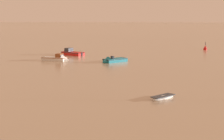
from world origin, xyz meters
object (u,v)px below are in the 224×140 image
at_px(motorboat_moored_1, 112,61).
at_px(rowboat_moored_0, 163,98).
at_px(motorboat_moored_3, 58,59).
at_px(motorboat_moored_2, 70,53).
at_px(channel_buoy, 205,48).

xyz_separation_m(motorboat_moored_1, rowboat_moored_0, (9.26, -28.77, -0.12)).
bearing_deg(motorboat_moored_3, motorboat_moored_1, 4.83).
distance_m(motorboat_moored_1, motorboat_moored_2, 15.84).
height_order(motorboat_moored_1, channel_buoy, channel_buoy).
bearing_deg(motorboat_moored_3, rowboat_moored_0, -45.60).
distance_m(rowboat_moored_0, motorboat_moored_2, 44.96).
height_order(rowboat_moored_0, motorboat_moored_2, motorboat_moored_2).
distance_m(rowboat_moored_0, channel_buoy, 56.87).
height_order(rowboat_moored_0, motorboat_moored_3, motorboat_moored_3).
xyz_separation_m(motorboat_moored_2, motorboat_moored_3, (0.21, -10.27, -0.03)).
xyz_separation_m(motorboat_moored_3, channel_buoy, (31.75, 25.84, 0.14)).
bearing_deg(channel_buoy, motorboat_moored_1, -127.83).
bearing_deg(motorboat_moored_3, motorboat_moored_2, 101.56).
relative_size(motorboat_moored_1, channel_buoy, 2.30).
bearing_deg(motorboat_moored_1, rowboat_moored_0, 61.79).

